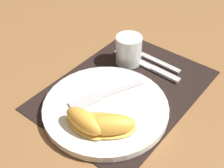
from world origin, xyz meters
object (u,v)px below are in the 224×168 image
citrus_wedge_1 (100,122)px  citrus_wedge_2 (109,126)px  citrus_wedge_0 (84,122)px  juice_glass (129,51)px  plate (106,108)px  fork (102,96)px  knife (147,66)px  spoon (139,52)px

citrus_wedge_1 → citrus_wedge_2: citrus_wedge_2 is taller
citrus_wedge_0 → citrus_wedge_1: size_ratio=0.83×
juice_glass → citrus_wedge_0: (-0.25, -0.08, 0.00)m
plate → fork: bearing=56.0°
juice_glass → fork: 0.17m
juice_glass → citrus_wedge_1: 0.25m
juice_glass → citrus_wedge_2: bearing=-152.3°
juice_glass → knife: (0.01, -0.05, -0.03)m
spoon → fork: (-0.21, -0.04, 0.01)m
knife → spoon: 0.06m
fork → citrus_wedge_2: 0.10m
juice_glass → fork: bearing=-164.7°
citrus_wedge_1 → fork: bearing=37.7°
spoon → citrus_wedge_1: size_ratio=1.59×
fork → citrus_wedge_1: 0.09m
citrus_wedge_0 → knife: bearing=5.3°
juice_glass → plate: bearing=-159.0°
juice_glass → knife: size_ratio=0.38×
knife → citrus_wedge_1: bearing=-169.1°
spoon → fork: bearing=-168.4°
plate → citrus_wedge_2: (-0.05, -0.05, 0.03)m
plate → spoon: 0.24m
plate → knife: bearing=4.9°
citrus_wedge_0 → citrus_wedge_2: size_ratio=0.86×
knife → citrus_wedge_2: 0.26m
juice_glass → knife: bearing=-74.6°
fork → citrus_wedge_0: (-0.09, -0.03, 0.02)m
plate → citrus_wedge_2: bearing=-135.2°
knife → citrus_wedge_1: citrus_wedge_1 is taller
plate → juice_glass: bearing=21.0°
juice_glass → knife: 0.06m
juice_glass → fork: size_ratio=0.44×
spoon → citrus_wedge_0: citrus_wedge_0 is taller
plate → citrus_wedge_1: 0.07m
spoon → fork: 0.21m
citrus_wedge_1 → spoon: bearing=19.2°
spoon → citrus_wedge_0: bearing=-166.0°
juice_glass → fork: (-0.16, -0.04, -0.01)m
juice_glass → citrus_wedge_2: size_ratio=0.67×
juice_glass → citrus_wedge_1: size_ratio=0.65×
plate → spoon: bearing=16.5°
spoon → citrus_wedge_0: 0.31m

